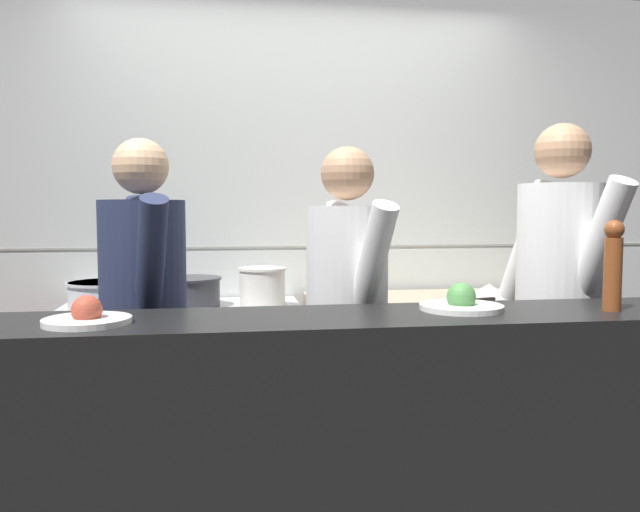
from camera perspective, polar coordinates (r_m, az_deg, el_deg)
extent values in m
cube|color=silver|center=(3.53, -2.24, 3.30)|extent=(8.00, 0.06, 2.60)
cube|color=gray|center=(3.50, -2.17, 0.83)|extent=(8.00, 0.00, 0.01)
cube|color=maroon|center=(3.25, -12.50, -12.68)|extent=(1.17, 0.70, 0.84)
cube|color=#B7BABF|center=(3.15, -12.63, -5.05)|extent=(1.20, 0.71, 0.04)
cube|color=#B7BABF|center=(2.91, -12.96, -13.40)|extent=(1.06, 0.03, 0.10)
cube|color=gray|center=(3.42, 10.69, -11.23)|extent=(1.35, 0.65, 0.90)
cube|color=black|center=(3.28, 12.46, -19.35)|extent=(1.33, 0.04, 0.10)
cube|color=black|center=(2.17, 5.39, -18.79)|extent=(3.29, 0.45, 1.02)
cylinder|color=#B7BABF|center=(3.17, -19.14, -3.49)|extent=(0.33, 0.33, 0.14)
cylinder|color=#B7BABF|center=(3.16, -19.16, -2.33)|extent=(0.35, 0.35, 0.01)
cylinder|color=#2D2D33|center=(3.19, -11.86, -3.23)|extent=(0.30, 0.30, 0.15)
cylinder|color=#2D2D33|center=(3.18, -11.88, -2.04)|extent=(0.32, 0.32, 0.01)
cylinder|color=beige|center=(3.09, -5.29, -2.90)|extent=(0.23, 0.23, 0.20)
cylinder|color=beige|center=(3.08, -5.30, -1.18)|extent=(0.24, 0.24, 0.01)
cone|color=#B7BABF|center=(3.37, 15.20, -3.08)|extent=(0.25, 0.25, 0.07)
cube|color=#B7BABF|center=(3.35, 17.32, -3.76)|extent=(0.26, 0.11, 0.01)
cube|color=black|center=(3.22, 14.87, -3.88)|extent=(0.11, 0.05, 0.02)
cylinder|color=white|center=(1.97, -20.51, -5.57)|extent=(0.25, 0.25, 0.02)
sphere|color=#B24733|center=(1.96, -20.54, -4.65)|extent=(0.09, 0.09, 0.09)
cylinder|color=white|center=(2.15, 12.78, -4.58)|extent=(0.28, 0.28, 0.02)
sphere|color=#4C8C47|center=(2.15, 12.79, -3.68)|extent=(0.10, 0.10, 0.10)
cylinder|color=brown|center=(2.28, 25.19, -1.52)|extent=(0.06, 0.06, 0.24)
sphere|color=brown|center=(2.27, 25.31, 2.20)|extent=(0.06, 0.06, 0.06)
cube|color=black|center=(2.70, -15.55, -17.11)|extent=(0.32, 0.25, 0.76)
cylinder|color=#262D4C|center=(2.53, -15.87, -2.22)|extent=(0.41, 0.41, 0.63)
sphere|color=#D8AD84|center=(2.52, -16.08, 7.89)|extent=(0.22, 0.22, 0.22)
cylinder|color=#262D4C|center=(2.72, -16.48, -0.23)|extent=(0.18, 0.33, 0.53)
cylinder|color=#262D4C|center=(2.33, -15.24, -0.92)|extent=(0.18, 0.33, 0.53)
cube|color=black|center=(2.67, 2.44, -17.35)|extent=(0.32, 0.25, 0.75)
cylinder|color=white|center=(2.50, 2.49, -2.54)|extent=(0.40, 0.40, 0.62)
sphere|color=tan|center=(2.49, 2.52, 7.55)|extent=(0.21, 0.21, 0.21)
cylinder|color=white|center=(2.67, 0.63, -0.53)|extent=(0.18, 0.33, 0.52)
cylinder|color=white|center=(2.32, 4.64, -1.26)|extent=(0.18, 0.33, 0.52)
cube|color=black|center=(2.95, 20.63, -14.95)|extent=(0.33, 0.25, 0.80)
cylinder|color=white|center=(2.80, 21.03, -0.62)|extent=(0.41, 0.41, 0.66)
sphere|color=tan|center=(2.80, 21.29, 8.95)|extent=(0.23, 0.23, 0.23)
cylinder|color=white|center=(2.95, 18.45, 1.20)|extent=(0.17, 0.35, 0.56)
cylinder|color=white|center=(2.64, 24.01, 0.71)|extent=(0.17, 0.35, 0.56)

